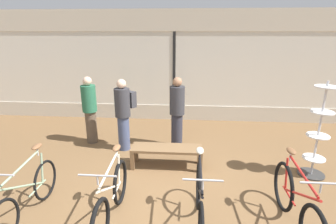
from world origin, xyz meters
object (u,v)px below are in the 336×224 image
object	(u,v)px
bicycle_far_left	(27,195)
customer_mid_floor	(177,111)
accessory_rack	(317,139)
display_bench	(167,151)
bicycle_left	(112,199)
customer_near_rack	(90,109)
customer_by_window	(124,113)
bicycle_far_right	(296,206)
bicycle_right	(199,203)

from	to	relation	value
bicycle_far_left	customer_mid_floor	world-z (taller)	customer_mid_floor
bicycle_far_left	customer_mid_floor	size ratio (longest dim) A/B	1.00
accessory_rack	display_bench	xyz separation A→B (m)	(-2.78, 0.10, -0.39)
bicycle_left	customer_near_rack	distance (m)	3.04
customer_near_rack	customer_by_window	world-z (taller)	customer_by_window
customer_near_rack	customer_by_window	xyz separation A→B (m)	(0.89, -0.32, 0.03)
bicycle_far_right	bicycle_far_left	bearing A→B (deg)	-179.68
customer_by_window	customer_mid_floor	xyz separation A→B (m)	(1.19, 0.22, -0.01)
bicycle_far_left	customer_by_window	distance (m)	2.60
customer_by_window	customer_mid_floor	size ratio (longest dim) A/B	0.99
bicycle_right	customer_by_window	bearing A→B (deg)	123.76
accessory_rack	bicycle_far_left	bearing A→B (deg)	-161.52
bicycle_left	customer_by_window	bearing A→B (deg)	99.17
bicycle_left	display_bench	bearing A→B (deg)	68.87
bicycle_right	accessory_rack	size ratio (longest dim) A/B	0.94
display_bench	customer_near_rack	world-z (taller)	customer_near_rack
bicycle_far_right	customer_mid_floor	world-z (taller)	customer_mid_floor
customer_near_rack	bicycle_right	bearing A→B (deg)	-47.46
bicycle_far_right	bicycle_right	bearing A→B (deg)	-178.67
bicycle_far_right	customer_mid_floor	distance (m)	3.16
customer_by_window	customer_mid_floor	distance (m)	1.21
accessory_rack	display_bench	distance (m)	2.81
customer_near_rack	customer_mid_floor	size ratio (longest dim) A/B	0.98
accessory_rack	customer_near_rack	bearing A→B (deg)	166.03
bicycle_far_left	customer_near_rack	xyz separation A→B (m)	(-0.04, 2.72, 0.47)
bicycle_right	accessory_rack	xyz separation A→B (m)	(2.19, 1.56, 0.34)
display_bench	bicycle_left	bearing A→B (deg)	-111.13
bicycle_far_right	customer_mid_floor	size ratio (longest dim) A/B	1.07
customer_mid_floor	bicycle_far_left	bearing A→B (deg)	-127.74
customer_by_window	bicycle_right	bearing A→B (deg)	-56.24
customer_near_rack	display_bench	bearing A→B (deg)	-29.00
accessory_rack	display_bench	world-z (taller)	accessory_rack
bicycle_left	accessory_rack	bearing A→B (deg)	24.46
bicycle_far_left	bicycle_far_right	world-z (taller)	bicycle_far_right
accessory_rack	bicycle_far_right	bearing A→B (deg)	-120.41
bicycle_right	customer_mid_floor	world-z (taller)	customer_mid_floor
bicycle_far_left	display_bench	bearing A→B (deg)	41.44
bicycle_far_right	bicycle_left	bearing A→B (deg)	-179.56
display_bench	customer_near_rack	distance (m)	2.25
bicycle_far_left	bicycle_right	size ratio (longest dim) A/B	0.98
bicycle_left	bicycle_right	bearing A→B (deg)	-0.49
bicycle_far_right	customer_by_window	bearing A→B (deg)	140.59
bicycle_left	bicycle_far_right	size ratio (longest dim) A/B	0.95
bicycle_far_left	bicycle_left	xyz separation A→B (m)	(1.24, 0.00, 0.01)
accessory_rack	customer_by_window	xyz separation A→B (m)	(-3.80, 0.85, 0.14)
bicycle_far_left	accessory_rack	world-z (taller)	accessory_rack
bicycle_right	bicycle_far_right	world-z (taller)	bicycle_far_right
display_bench	customer_by_window	bearing A→B (deg)	143.96
customer_by_window	customer_near_rack	bearing A→B (deg)	160.46
bicycle_left	bicycle_far_right	xyz separation A→B (m)	(2.52, 0.02, 0.02)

